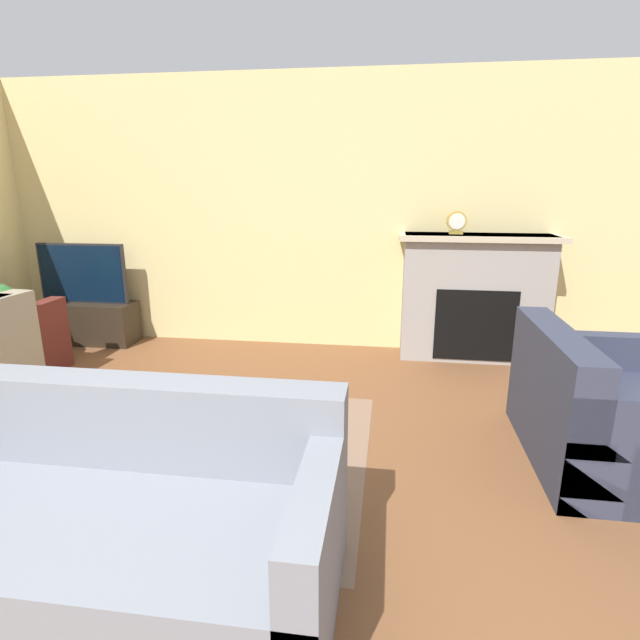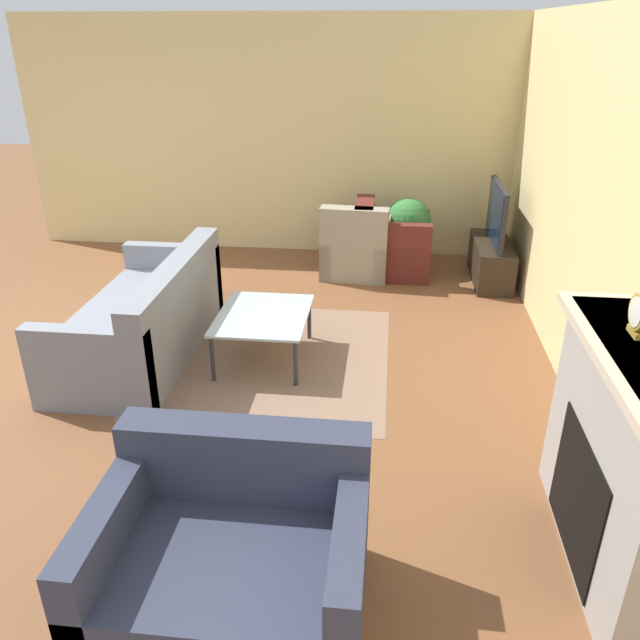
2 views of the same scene
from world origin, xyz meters
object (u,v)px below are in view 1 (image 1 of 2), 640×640
coffee_table (193,404)px  mantel_clock (457,222)px  couch_sectional (99,526)px  armchair_accent (1,347)px  couch_loveseat (604,417)px  tv (82,273)px

coffee_table → mantel_clock: (1.74, 2.20, 0.94)m
couch_sectional → armchair_accent: same height
couch_sectional → coffee_table: 1.02m
couch_loveseat → armchair_accent: same height
coffee_table → couch_loveseat: bearing=7.9°
couch_sectional → mantel_clock: 3.80m
tv → mantel_clock: bearing=1.1°
couch_loveseat → coffee_table: couch_loveseat is taller
couch_loveseat → coffee_table: 2.50m
couch_loveseat → armchair_accent: (-4.60, 0.65, 0.01)m
tv → couch_loveseat: (4.51, -1.78, -0.46)m
couch_loveseat → armchair_accent: size_ratio=1.47×
couch_loveseat → coffee_table: size_ratio=1.36×
tv → mantel_clock: size_ratio=4.56×
armchair_accent → couch_sectional: bearing=136.0°
tv → coffee_table: 2.97m
tv → mantel_clock: 3.83m
tv → armchair_accent: bearing=-94.6°
couch_loveseat → armchair_accent: bearing=81.9°
couch_sectional → couch_loveseat: bearing=28.8°
mantel_clock → armchair_accent: bearing=-162.8°
couch_sectional → mantel_clock: bearing=61.5°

